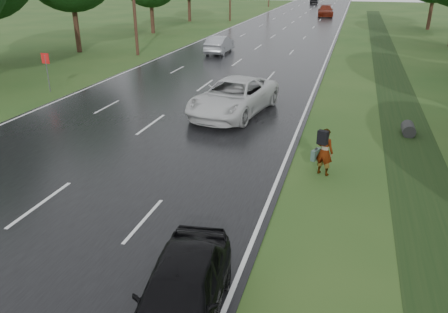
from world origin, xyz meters
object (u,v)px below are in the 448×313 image
white_pickup (234,97)px  silver_sedan (219,44)px  road_sign (46,65)px  pedestrian (324,151)px  dark_sedan (181,292)px

white_pickup → silver_sedan: white_pickup is taller
road_sign → pedestrian: size_ratio=1.34×
pedestrian → silver_sedan: (-10.79, 23.09, -0.09)m
white_pickup → silver_sedan: size_ratio=1.37×
road_sign → silver_sedan: bearing=69.6°
pedestrian → white_pickup: size_ratio=0.28×
white_pickup → silver_sedan: (-5.90, 17.07, -0.12)m
road_sign → dark_sedan: size_ratio=0.56×
white_pickup → dark_sedan: bearing=-69.3°
pedestrian → white_pickup: (-4.88, 6.01, 0.02)m
white_pickup → dark_sedan: size_ratio=1.51×
white_pickup → dark_sedan: (2.71, -14.09, -0.16)m
pedestrian → white_pickup: 7.75m
white_pickup → silver_sedan: 18.07m
pedestrian → road_sign: bearing=-2.0°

